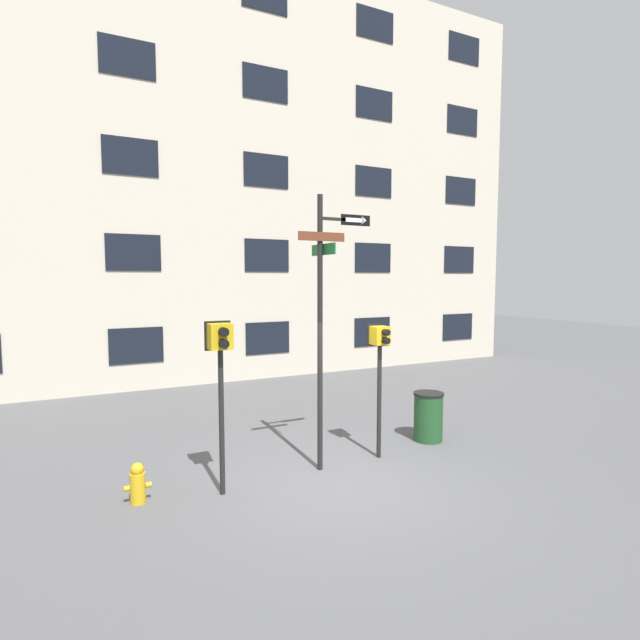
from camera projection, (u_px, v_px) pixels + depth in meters
name	position (u px, v px, depth m)	size (l,w,h in m)	color
ground_plane	(343.00, 485.00, 7.82)	(60.00, 60.00, 0.00)	#515154
building_facade	(200.00, 166.00, 14.95)	(24.00, 0.64, 13.18)	beige
street_sign_pole	(324.00, 311.00, 8.27)	(1.37, 0.82, 4.59)	black
pedestrian_signal_left	(221.00, 359.00, 7.32)	(0.39, 0.40, 2.60)	black
pedestrian_signal_right	(380.00, 355.00, 8.88)	(0.35, 0.40, 2.41)	black
fire_hydrant	(138.00, 484.00, 7.17)	(0.38, 0.22, 0.59)	gold
trash_bin	(428.00, 416.00, 9.93)	(0.60, 0.60, 0.97)	#1E4723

